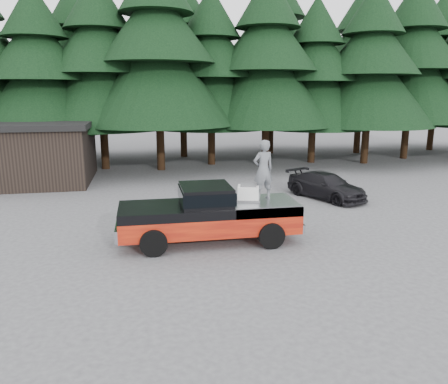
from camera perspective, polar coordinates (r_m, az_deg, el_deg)
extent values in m
plane|color=#48474A|center=(14.28, -1.33, -7.01)|extent=(120.00, 120.00, 0.00)
cube|color=black|center=(14.18, -2.41, -0.30)|extent=(1.66, 1.90, 0.59)
cube|color=white|center=(14.55, 3.18, -0.20)|extent=(0.82, 0.73, 0.48)
imported|color=slate|center=(14.64, 5.14, 2.91)|extent=(0.82, 0.63, 2.00)
imported|color=black|center=(20.88, 13.21, 0.79)|extent=(3.22, 4.38, 1.18)
cube|color=black|center=(26.36, -25.71, 4.36)|extent=(8.00, 6.00, 3.00)
cube|color=black|center=(26.20, -26.07, 7.92)|extent=(8.40, 6.40, 0.30)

